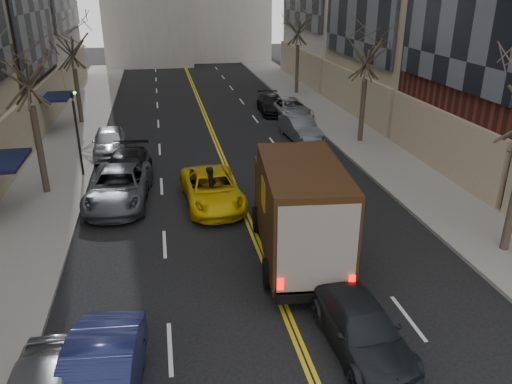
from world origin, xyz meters
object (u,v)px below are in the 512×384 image
pedestrian (211,186)px  observer_sedan (361,327)px  taxi (212,189)px  ups_truck (299,210)px

pedestrian → observer_sedan: bearing=-153.9°
observer_sedan → taxi: bearing=103.4°
ups_truck → taxi: bearing=120.9°
observer_sedan → pedestrian: (-2.92, 10.15, 0.27)m
ups_truck → observer_sedan: (0.40, -4.99, -1.24)m
observer_sedan → taxi: (-2.87, 10.31, 0.08)m
ups_truck → taxi: size_ratio=1.36×
observer_sedan → ups_truck: bearing=92.4°
observer_sedan → taxi: size_ratio=0.87×
observer_sedan → pedestrian: 10.56m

